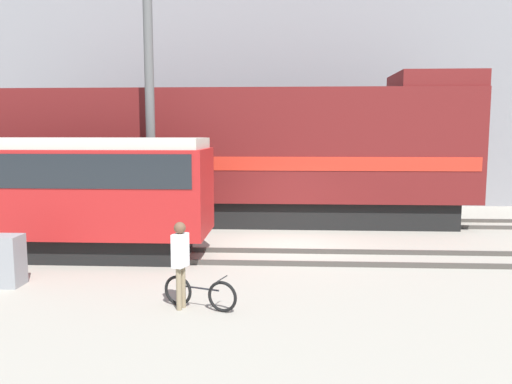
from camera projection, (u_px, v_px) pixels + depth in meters
The scene contains 10 objects.
ground_plane at pixel (288, 247), 15.66m from camera, with size 120.00×120.00×0.00m, color #9E998C.
track_near at pixel (289, 257), 14.12m from camera, with size 60.00×1.51×0.14m.
track_far at pixel (287, 222), 19.66m from camera, with size 60.00×1.51×0.14m.
building_backdrop at pixel (287, 92), 27.23m from camera, with size 39.66×6.00×11.54m.
freight_locomotive at pixel (236, 155), 19.46m from camera, with size 18.30×3.04×5.79m.
streetcar at pixel (23, 189), 14.30m from camera, with size 10.71×2.54×3.42m.
bicycle at pixel (200, 293), 10.13m from camera, with size 1.59×0.68×0.70m.
person at pixel (180, 256), 10.04m from camera, with size 0.33×0.41×1.79m.
utility_pole_left at pixel (150, 100), 16.60m from camera, with size 0.31×0.31×9.32m.
signal_box at pixel (6, 261), 11.63m from camera, with size 0.70×0.60×1.20m.
Camera 1 is at (-0.20, -15.38, 3.56)m, focal length 35.00 mm.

